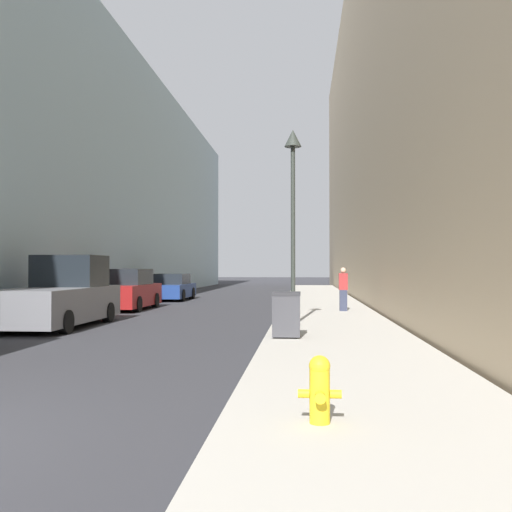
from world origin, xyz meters
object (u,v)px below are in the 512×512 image
Objects in this scene: fire_hydrant at (320,388)px; parked_sedan_near at (128,291)px; pickup_truck at (60,297)px; pedestrian_on_sidewalk at (343,289)px; lamppost at (293,187)px; parked_sedan_far at (172,288)px; trash_bin at (286,314)px.

parked_sedan_near is (-7.56, 17.51, 0.27)m from fire_hydrant.
pickup_truck is 10.09m from pedestrian_on_sidewalk.
lamppost is (-0.47, 10.20, 3.56)m from fire_hydrant.
lamppost is 1.04× the size of pickup_truck.
parked_sedan_far is 2.71× the size of pedestrian_on_sidewalk.
fire_hydrant is at bearing -87.38° from lamppost.
parked_sedan_near is 2.77× the size of pedestrian_on_sidewalk.
lamppost is 1.26× the size of parked_sedan_far.
lamppost is at bearing 92.62° from fire_hydrant.
pickup_truck is at bearing 125.15° from fire_hydrant.
pedestrian_on_sidewalk reaches higher than parked_sedan_far.
parked_sedan_near is (-0.09, 6.90, -0.10)m from pickup_truck.
parked_sedan_far is at bearing 88.29° from parked_sedan_near.
trash_bin is 0.23× the size of parked_sedan_near.
parked_sedan_far is at bearing 133.69° from pedestrian_on_sidewalk.
parked_sedan_near is 1.02× the size of parked_sedan_far.
trash_bin is at bearing -25.63° from pickup_truck.
pickup_truck is at bearing -89.26° from parked_sedan_near.
pickup_truck is 3.29× the size of pedestrian_on_sidewalk.
lamppost is at bearing -64.52° from parked_sedan_far.
pedestrian_on_sidewalk is (8.87, -1.93, 0.18)m from parked_sedan_near.
trash_bin is 0.65× the size of pedestrian_on_sidewalk.
parked_sedan_far is (-7.35, 24.64, 0.15)m from fire_hydrant.
pickup_truck is at bearing 176.62° from lamppost.
lamppost reaches higher than fire_hydrant.
parked_sedan_near is at bearing 113.36° from fire_hydrant.
trash_bin reaches higher than fire_hydrant.
parked_sedan_far is (0.21, 7.13, -0.11)m from parked_sedan_near.
pedestrian_on_sidewalk is (1.78, 5.38, -3.11)m from lamppost.
pedestrian_on_sidewalk reaches higher than parked_sedan_near.
parked_sedan_near is at bearing 90.74° from pickup_truck.
pedestrian_on_sidewalk is at bearing 85.18° from fire_hydrant.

